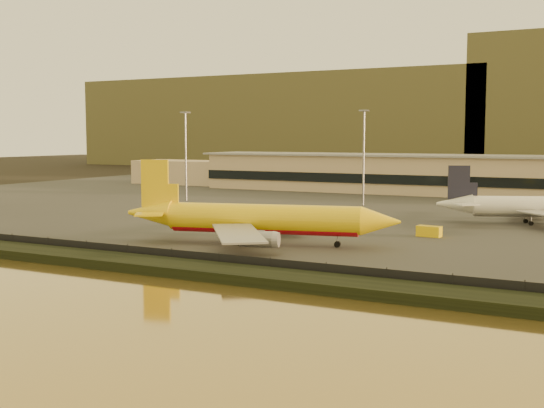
% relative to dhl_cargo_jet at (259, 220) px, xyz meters
% --- Properties ---
extents(ground, '(900.00, 900.00, 0.00)m').
position_rel_dhl_cargo_jet_xyz_m(ground, '(3.54, -8.92, -4.48)').
color(ground, black).
rests_on(ground, ground).
extents(embankment, '(320.00, 7.00, 1.40)m').
position_rel_dhl_cargo_jet_xyz_m(embankment, '(3.54, -25.92, -3.78)').
color(embankment, black).
rests_on(embankment, ground).
extents(tarmac, '(320.00, 220.00, 0.20)m').
position_rel_dhl_cargo_jet_xyz_m(tarmac, '(3.54, 86.08, -4.38)').
color(tarmac, '#2D2D2D').
rests_on(tarmac, ground).
extents(perimeter_fence, '(300.00, 0.05, 2.20)m').
position_rel_dhl_cargo_jet_xyz_m(perimeter_fence, '(3.54, -21.92, -3.18)').
color(perimeter_fence, black).
rests_on(perimeter_fence, tarmac).
extents(terminal_building, '(202.00, 25.00, 12.60)m').
position_rel_dhl_cargo_jet_xyz_m(terminal_building, '(-10.99, 116.63, 1.77)').
color(terminal_building, tan).
rests_on(terminal_building, tarmac).
extents(apron_light_masts, '(152.20, 12.20, 25.40)m').
position_rel_dhl_cargo_jet_xyz_m(apron_light_masts, '(18.54, 66.08, 11.23)').
color(apron_light_masts, slate).
rests_on(apron_light_masts, tarmac).
extents(distant_hills, '(470.00, 160.00, 70.00)m').
position_rel_dhl_cargo_jet_xyz_m(distant_hills, '(-17.20, 331.08, 26.91)').
color(distant_hills, brown).
rests_on(distant_hills, ground).
extents(dhl_cargo_jet, '(47.50, 45.64, 14.32)m').
position_rel_dhl_cargo_jet_xyz_m(dhl_cargo_jet, '(0.00, 0.00, 0.00)').
color(dhl_cargo_jet, yellow).
rests_on(dhl_cargo_jet, tarmac).
extents(white_narrowbody_jet, '(40.88, 38.61, 12.31)m').
position_rel_dhl_cargo_jet_xyz_m(white_narrowbody_jet, '(39.89, 50.26, -0.60)').
color(white_narrowbody_jet, silver).
rests_on(white_narrowbody_jet, tarmac).
extents(gse_vehicle_yellow, '(4.58, 2.43, 1.98)m').
position_rel_dhl_cargo_jet_xyz_m(gse_vehicle_yellow, '(23.63, 22.30, -3.29)').
color(gse_vehicle_yellow, yellow).
rests_on(gse_vehicle_yellow, tarmac).
extents(gse_vehicle_white, '(4.73, 2.71, 2.01)m').
position_rel_dhl_cargo_jet_xyz_m(gse_vehicle_white, '(-15.64, 24.72, -3.27)').
color(gse_vehicle_white, silver).
rests_on(gse_vehicle_white, tarmac).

